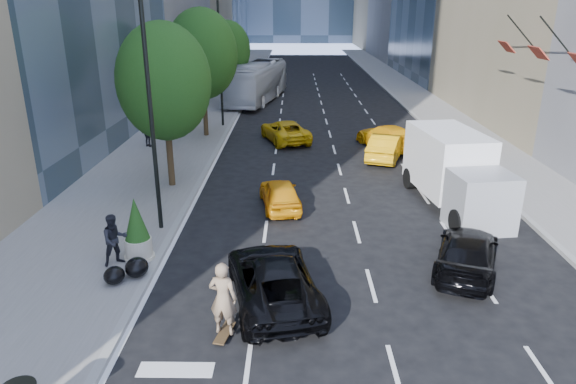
{
  "coord_description": "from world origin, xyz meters",
  "views": [
    {
      "loc": [
        -1.41,
        -13.98,
        8.14
      ],
      "look_at": [
        -1.63,
        4.04,
        1.6
      ],
      "focal_mm": 32.0,
      "sensor_mm": 36.0,
      "label": 1
    }
  ],
  "objects_px": {
    "black_sedan_mercedes": "(467,252)",
    "box_truck": "(455,171)",
    "black_sedan_lincoln": "(273,279)",
    "planter_shrub": "(137,230)",
    "skateboarder": "(223,303)",
    "city_bus": "(257,82)"
  },
  "relations": [
    {
      "from": "city_bus",
      "to": "planter_shrub",
      "type": "relative_size",
      "value": 5.79
    },
    {
      "from": "black_sedan_lincoln",
      "to": "box_truck",
      "type": "relative_size",
      "value": 0.74
    },
    {
      "from": "black_sedan_mercedes",
      "to": "box_truck",
      "type": "relative_size",
      "value": 0.66
    },
    {
      "from": "skateboarder",
      "to": "box_truck",
      "type": "bearing_deg",
      "value": -120.37
    },
    {
      "from": "black_sedan_lincoln",
      "to": "box_truck",
      "type": "bearing_deg",
      "value": -146.24
    },
    {
      "from": "city_bus",
      "to": "box_truck",
      "type": "xyz_separation_m",
      "value": [
        10.21,
        -25.87,
        -0.16
      ]
    },
    {
      "from": "black_sedan_lincoln",
      "to": "box_truck",
      "type": "distance_m",
      "value": 10.71
    },
    {
      "from": "black_sedan_mercedes",
      "to": "city_bus",
      "type": "relative_size",
      "value": 0.36
    },
    {
      "from": "black_sedan_mercedes",
      "to": "planter_shrub",
      "type": "bearing_deg",
      "value": 19.02
    },
    {
      "from": "black_sedan_mercedes",
      "to": "box_truck",
      "type": "height_order",
      "value": "box_truck"
    },
    {
      "from": "box_truck",
      "to": "skateboarder",
      "type": "bearing_deg",
      "value": -139.98
    },
    {
      "from": "city_bus",
      "to": "box_truck",
      "type": "bearing_deg",
      "value": -57.95
    },
    {
      "from": "skateboarder",
      "to": "planter_shrub",
      "type": "relative_size",
      "value": 0.93
    },
    {
      "from": "black_sedan_lincoln",
      "to": "planter_shrub",
      "type": "distance_m",
      "value": 5.18
    },
    {
      "from": "black_sedan_lincoln",
      "to": "box_truck",
      "type": "xyz_separation_m",
      "value": [
        7.41,
        7.69,
        0.89
      ]
    },
    {
      "from": "black_sedan_mercedes",
      "to": "skateboarder",
      "type": "bearing_deg",
      "value": 47.81
    },
    {
      "from": "city_bus",
      "to": "skateboarder",
      "type": "bearing_deg",
      "value": -76.89
    },
    {
      "from": "skateboarder",
      "to": "box_truck",
      "type": "xyz_separation_m",
      "value": [
        8.61,
        9.49,
        0.58
      ]
    },
    {
      "from": "skateboarder",
      "to": "city_bus",
      "type": "distance_m",
      "value": 35.4
    },
    {
      "from": "black_sedan_mercedes",
      "to": "box_truck",
      "type": "bearing_deg",
      "value": -80.31
    },
    {
      "from": "black_sedan_lincoln",
      "to": "planter_shrub",
      "type": "relative_size",
      "value": 2.31
    },
    {
      "from": "box_truck",
      "to": "planter_shrub",
      "type": "height_order",
      "value": "box_truck"
    }
  ]
}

